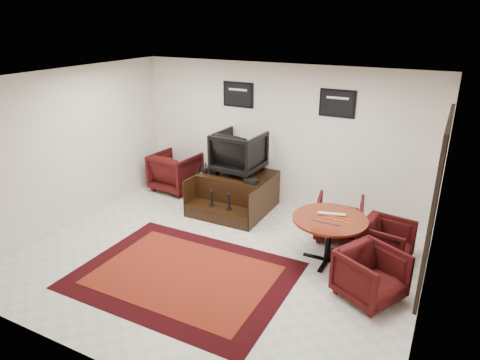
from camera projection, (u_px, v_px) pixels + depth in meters
name	position (u px, v px, depth m)	size (l,w,h in m)	color
ground	(217.00, 258.00, 6.82)	(6.00, 6.00, 0.00)	silver
room_shell	(244.00, 153.00, 6.11)	(6.02, 5.02, 2.81)	beige
area_rug	(184.00, 275.00, 6.36)	(3.11, 2.33, 0.01)	black
shine_podium	(236.00, 193.00, 8.49)	(1.39, 1.43, 0.72)	black
shine_chair	(239.00, 150.00, 8.31)	(0.88, 0.82, 0.91)	black
shoes_pair	(211.00, 169.00, 8.49)	(0.24, 0.30, 0.11)	black
polish_kit	(252.00, 181.00, 7.89)	(0.24, 0.16, 0.08)	black
umbrella_black	(195.00, 182.00, 8.63)	(0.35, 0.13, 0.94)	black
umbrella_hooked	(201.00, 180.00, 8.85)	(0.32, 0.12, 0.86)	black
armchair_side	(176.00, 170.00, 9.36)	(0.90, 0.84, 0.93)	black
meeting_table	(330.00, 223.00, 6.51)	(1.14, 1.14, 0.75)	#4A150A
table_chair_back	(339.00, 216.00, 7.34)	(0.77, 0.72, 0.79)	black
table_chair_window	(386.00, 240.00, 6.60)	(0.72, 0.68, 0.75)	black
table_chair_corner	(371.00, 273.00, 5.73)	(0.76, 0.71, 0.78)	black
paper_roll	(332.00, 214.00, 6.56)	(0.05, 0.05, 0.42)	silver
table_clutter	(335.00, 220.00, 6.41)	(0.57, 0.30, 0.01)	orange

